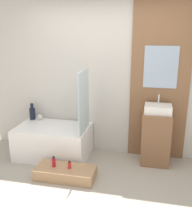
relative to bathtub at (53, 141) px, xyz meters
name	(u,v)px	position (x,y,z in m)	size (l,w,h in m)	color
ground_plane	(83,203)	(0.83, -1.14, -0.27)	(12.00, 12.00, 0.00)	#A39989
wall_tiled_back	(107,78)	(0.83, 0.44, 1.03)	(4.20, 0.06, 2.60)	beige
wall_wood_accent	(160,80)	(1.68, 0.39, 1.05)	(0.91, 0.04, 2.60)	brown
bathtub	(53,141)	(0.00, 0.00, 0.00)	(1.19, 0.77, 0.53)	white
glass_shower_screen	(84,102)	(0.56, -0.08, 0.74)	(0.01, 0.57, 0.96)	silver
wooden_step_bench	(65,173)	(0.42, -0.63, -0.18)	(0.86, 0.39, 0.16)	#A87F56
vanity_cabinet	(156,138)	(1.68, 0.15, 0.15)	(0.44, 0.43, 0.83)	brown
sink	(158,109)	(1.68, 0.15, 0.63)	(0.41, 0.30, 0.27)	white
vase_tall_dark	(32,113)	(-0.49, 0.29, 0.38)	(0.10, 0.10, 0.29)	black
vase_round_light	(40,117)	(-0.35, 0.29, 0.31)	(0.10, 0.10, 0.10)	silver
bottle_soap_primary	(54,162)	(0.25, -0.63, -0.03)	(0.06, 0.06, 0.16)	#B21928
bottle_soap_secondary	(69,165)	(0.49, -0.63, -0.05)	(0.05, 0.05, 0.12)	red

